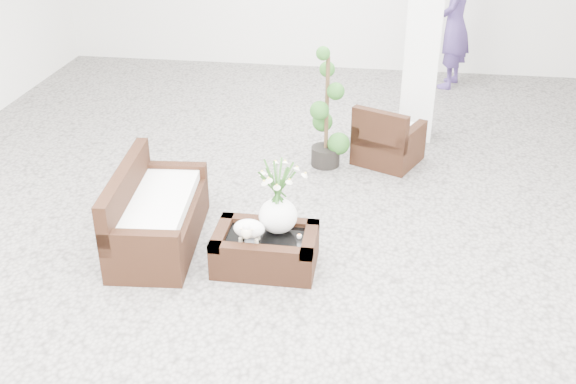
# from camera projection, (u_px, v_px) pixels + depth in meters

# --- Properties ---
(ground) EXTENTS (11.00, 11.00, 0.00)m
(ground) POSITION_uv_depth(u_px,v_px,m) (290.00, 245.00, 6.42)
(ground) COLOR gray
(ground) RESTS_ON ground
(coffee_table) EXTENTS (0.90, 0.60, 0.31)m
(coffee_table) POSITION_uv_depth(u_px,v_px,m) (265.00, 251.00, 6.05)
(coffee_table) COLOR #351C0F
(coffee_table) RESTS_ON ground
(sheep_figurine) EXTENTS (0.28, 0.23, 0.21)m
(sheep_figurine) POSITION_uv_depth(u_px,v_px,m) (249.00, 231.00, 5.85)
(sheep_figurine) COLOR white
(sheep_figurine) RESTS_ON coffee_table
(planter_narcissus) EXTENTS (0.44, 0.44, 0.80)m
(planter_narcissus) POSITION_uv_depth(u_px,v_px,m) (278.00, 191.00, 5.86)
(planter_narcissus) COLOR white
(planter_narcissus) RESTS_ON coffee_table
(tealight) EXTENTS (0.04, 0.04, 0.03)m
(tealight) POSITION_uv_depth(u_px,v_px,m) (299.00, 236.00, 5.95)
(tealight) COLOR white
(tealight) RESTS_ON coffee_table
(armchair) EXTENTS (0.88, 0.86, 0.71)m
(armchair) POSITION_uv_depth(u_px,v_px,m) (389.00, 133.00, 7.88)
(armchair) COLOR #351C0F
(armchair) RESTS_ON ground
(loveseat) EXTENTS (0.81, 1.49, 0.77)m
(loveseat) POSITION_uv_depth(u_px,v_px,m) (158.00, 207.00, 6.28)
(loveseat) COLOR #351C0F
(loveseat) RESTS_ON ground
(topiary) EXTENTS (0.37, 0.37, 1.39)m
(topiary) POSITION_uv_depth(u_px,v_px,m) (327.00, 109.00, 7.64)
(topiary) COLOR #22511A
(topiary) RESTS_ON ground
(shopper) EXTENTS (0.64, 0.80, 1.91)m
(shopper) POSITION_uv_depth(u_px,v_px,m) (455.00, 23.00, 9.98)
(shopper) COLOR #463371
(shopper) RESTS_ON ground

